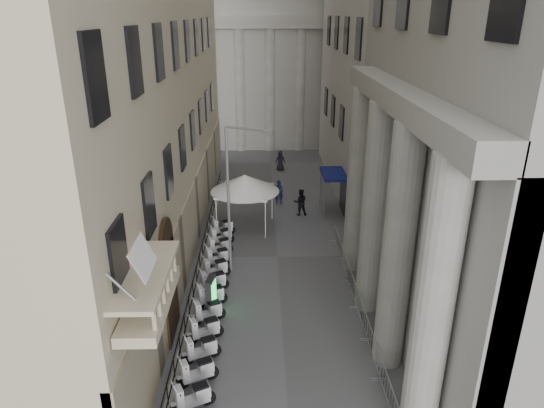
{
  "coord_description": "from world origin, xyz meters",
  "views": [
    {
      "loc": [
        -0.88,
        -6.26,
        13.49
      ],
      "look_at": [
        -0.38,
        16.36,
        4.5
      ],
      "focal_mm": 32.0,
      "sensor_mm": 36.0,
      "label": 1
    }
  ],
  "objects_px": {
    "street_lamp": "(233,189)",
    "pedestrian_a": "(279,192)",
    "security_tent": "(241,182)",
    "pedestrian_b": "(300,202)",
    "info_kiosk": "(211,296)"
  },
  "relations": [
    {
      "from": "security_tent",
      "to": "pedestrian_a",
      "type": "height_order",
      "value": "security_tent"
    },
    {
      "from": "street_lamp",
      "to": "info_kiosk",
      "type": "bearing_deg",
      "value": -78.17
    },
    {
      "from": "pedestrian_b",
      "to": "street_lamp",
      "type": "bearing_deg",
      "value": 60.78
    },
    {
      "from": "pedestrian_a",
      "to": "pedestrian_b",
      "type": "height_order",
      "value": "pedestrian_b"
    },
    {
      "from": "info_kiosk",
      "to": "pedestrian_a",
      "type": "xyz_separation_m",
      "value": [
        3.69,
        14.33,
        -0.08
      ]
    },
    {
      "from": "info_kiosk",
      "to": "pedestrian_a",
      "type": "relative_size",
      "value": 1.07
    },
    {
      "from": "security_tent",
      "to": "street_lamp",
      "type": "bearing_deg",
      "value": -91.31
    },
    {
      "from": "security_tent",
      "to": "street_lamp",
      "type": "relative_size",
      "value": 0.55
    },
    {
      "from": "street_lamp",
      "to": "info_kiosk",
      "type": "distance_m",
      "value": 5.73
    },
    {
      "from": "street_lamp",
      "to": "pedestrian_b",
      "type": "xyz_separation_m",
      "value": [
        4.2,
        8.04,
        -3.93
      ]
    },
    {
      "from": "security_tent",
      "to": "pedestrian_a",
      "type": "bearing_deg",
      "value": 56.3
    },
    {
      "from": "street_lamp",
      "to": "pedestrian_a",
      "type": "relative_size",
      "value": 4.42
    },
    {
      "from": "security_tent",
      "to": "pedestrian_b",
      "type": "distance_m",
      "value": 4.88
    },
    {
      "from": "info_kiosk",
      "to": "pedestrian_a",
      "type": "height_order",
      "value": "info_kiosk"
    },
    {
      "from": "security_tent",
      "to": "pedestrian_b",
      "type": "bearing_deg",
      "value": 22.69
    }
  ]
}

